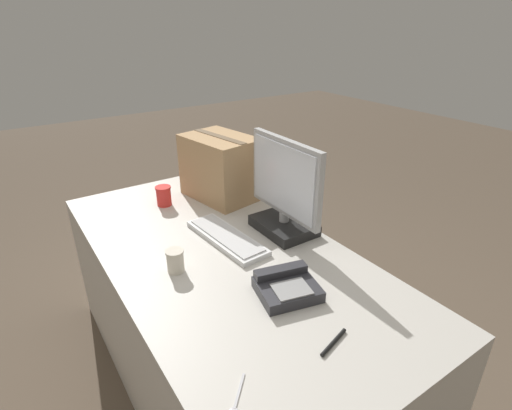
# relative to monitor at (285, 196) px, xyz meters

# --- Properties ---
(ground_plane) EXTENTS (12.00, 12.00, 0.00)m
(ground_plane) POSITION_rel_monitor_xyz_m (-0.00, -0.32, -0.90)
(ground_plane) COLOR brown
(office_desk) EXTENTS (1.80, 0.90, 0.72)m
(office_desk) POSITION_rel_monitor_xyz_m (-0.00, -0.32, -0.54)
(office_desk) COLOR beige
(office_desk) RESTS_ON ground_plane
(monitor) EXTENTS (0.45, 0.21, 0.43)m
(monitor) POSITION_rel_monitor_xyz_m (0.00, 0.00, 0.00)
(monitor) COLOR black
(monitor) RESTS_ON office_desk
(keyboard) EXTENTS (0.45, 0.18, 0.03)m
(keyboard) POSITION_rel_monitor_xyz_m (-0.07, -0.26, -0.16)
(keyboard) COLOR silver
(keyboard) RESTS_ON office_desk
(desk_phone) EXTENTS (0.22, 0.24, 0.07)m
(desk_phone) POSITION_rel_monitor_xyz_m (0.37, -0.27, -0.15)
(desk_phone) COLOR #2D2D33
(desk_phone) RESTS_ON office_desk
(paper_cup_left) EXTENTS (0.08, 0.08, 0.10)m
(paper_cup_left) POSITION_rel_monitor_xyz_m (-0.57, -0.35, -0.12)
(paper_cup_left) COLOR red
(paper_cup_left) RESTS_ON office_desk
(paper_cup_right) EXTENTS (0.07, 0.07, 0.09)m
(paper_cup_right) POSITION_rel_monitor_xyz_m (0.02, -0.54, -0.13)
(paper_cup_right) COLOR beige
(paper_cup_right) RESTS_ON office_desk
(spoon) EXTENTS (0.11, 0.11, 0.00)m
(spoon) POSITION_rel_monitor_xyz_m (0.65, -0.65, -0.17)
(spoon) COLOR silver
(spoon) RESTS_ON office_desk
(cardboard_box) EXTENTS (0.43, 0.34, 0.33)m
(cardboard_box) POSITION_rel_monitor_xyz_m (-0.50, -0.04, -0.01)
(cardboard_box) COLOR tan
(cardboard_box) RESTS_ON office_desk
(pen_marker) EXTENTS (0.05, 0.13, 0.01)m
(pen_marker) POSITION_rel_monitor_xyz_m (0.64, -0.30, -0.17)
(pen_marker) COLOR black
(pen_marker) RESTS_ON office_desk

